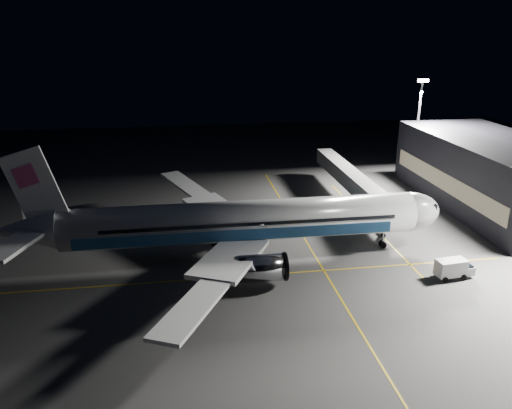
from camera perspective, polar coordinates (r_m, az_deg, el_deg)
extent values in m
plane|color=#4C4C4F|center=(70.25, -1.51, -5.90)|extent=(200.00, 200.00, 0.00)
cube|color=gold|center=(72.02, 6.44, -5.35)|extent=(0.25, 80.00, 0.01)
cube|color=gold|center=(64.93, -0.84, -8.16)|extent=(70.00, 0.25, 0.01)
cube|color=gold|center=(84.34, 12.63, -1.90)|extent=(0.25, 40.00, 0.01)
cylinder|color=silver|center=(68.14, -1.55, -1.88)|extent=(48.00, 5.60, 5.60)
ellipsoid|color=silver|center=(74.73, 17.04, -0.79)|extent=(8.96, 5.60, 5.60)
cube|color=black|center=(75.41, 18.69, 0.02)|extent=(2.20, 3.40, 0.90)
cone|color=silver|center=(70.75, -25.14, -2.73)|extent=(9.00, 5.49, 5.49)
cube|color=navy|center=(70.93, -2.62, -1.78)|extent=(42.24, 0.25, 1.50)
cube|color=navy|center=(65.82, -2.11, -3.53)|extent=(42.24, 0.25, 1.50)
cube|color=silver|center=(75.92, -4.16, -0.91)|extent=(11.36, 15.23, 1.53)
cube|color=silver|center=(61.24, -2.94, -6.11)|extent=(11.36, 15.23, 1.53)
cube|color=silver|center=(87.30, -8.11, 2.31)|extent=(8.57, 13.22, 1.31)
cube|color=silver|center=(49.61, -7.33, -11.75)|extent=(8.57, 13.22, 1.31)
cube|color=silver|center=(75.18, -23.77, -1.02)|extent=(6.20, 9.67, 0.45)
cube|color=silver|center=(65.90, -25.94, -4.17)|extent=(6.20, 9.67, 0.45)
cube|color=white|center=(68.25, -24.00, 1.93)|extent=(7.53, 0.40, 10.28)
cube|color=#CB4587|center=(68.10, -24.81, 3.01)|extent=(3.22, 0.55, 3.22)
cylinder|color=#B7B7BF|center=(77.59, -1.47, -1.31)|extent=(5.60, 3.40, 3.40)
cylinder|color=#B7B7BF|center=(61.28, 0.65, -7.27)|extent=(5.60, 3.40, 3.40)
cylinder|color=#9999A0|center=(74.79, 14.30, -3.85)|extent=(0.26, 0.26, 2.50)
cylinder|color=black|center=(75.11, 14.25, -4.41)|extent=(0.90, 0.70, 0.90)
cylinder|color=#9999A0|center=(73.38, -4.27, -3.72)|extent=(0.26, 0.26, 2.50)
cylinder|color=#9999A0|center=(65.59, -3.67, -6.67)|extent=(0.26, 0.26, 2.50)
cylinder|color=black|center=(73.66, -4.25, -4.22)|extent=(1.10, 1.60, 1.10)
cylinder|color=black|center=(65.90, -3.65, -7.22)|extent=(1.10, 1.60, 1.10)
cube|color=black|center=(96.87, 25.45, 3.19)|extent=(18.00, 40.00, 12.00)
cube|color=brown|center=(92.44, 20.68, 2.47)|extent=(0.15, 36.00, 3.00)
cube|color=#B2B2B7|center=(91.78, 10.64, 3.05)|extent=(3.00, 33.90, 2.80)
cube|color=#B2B2B7|center=(77.74, 14.37, -0.29)|extent=(3.60, 3.20, 3.40)
cylinder|color=#9999A0|center=(78.80, 14.18, -2.37)|extent=(0.70, 0.70, 3.10)
cylinder|color=black|center=(78.49, 14.35, -3.43)|extent=(0.70, 0.30, 0.70)
cylinder|color=black|center=(80.01, 13.87, -2.93)|extent=(0.70, 0.30, 0.70)
cylinder|color=#59595E|center=(108.13, 17.92, 7.89)|extent=(0.44, 0.44, 20.00)
cube|color=#59595E|center=(106.68, 18.50, 13.30)|extent=(2.40, 0.50, 0.80)
cube|color=white|center=(106.36, 18.59, 13.27)|extent=(2.20, 0.15, 0.60)
cube|color=silver|center=(68.42, 21.39, -6.72)|extent=(3.97, 2.27, 2.09)
cube|color=silver|center=(69.95, 22.86, -6.86)|extent=(1.69, 1.95, 1.14)
cube|color=black|center=(69.76, 22.91, -6.51)|extent=(1.30, 1.72, 0.47)
cylinder|color=black|center=(70.34, 21.71, -7.02)|extent=(0.78, 0.31, 0.76)
cylinder|color=black|center=(68.94, 22.66, -7.71)|extent=(0.78, 0.31, 0.76)
cylinder|color=black|center=(68.88, 19.89, -7.36)|extent=(0.78, 0.31, 0.76)
cylinder|color=black|center=(67.45, 20.82, -8.07)|extent=(0.78, 0.31, 0.76)
cube|color=black|center=(82.21, -3.09, -1.52)|extent=(2.29, 1.69, 0.95)
cube|color=black|center=(82.00, -3.10, -1.13)|extent=(1.02, 1.02, 0.52)
sphere|color=#FFF2CC|center=(81.50, -3.23, -1.72)|extent=(0.22, 0.22, 0.22)
sphere|color=#FFF2CC|center=(81.74, -2.66, -1.64)|extent=(0.22, 0.22, 0.22)
cylinder|color=black|center=(83.22, -2.73, -1.53)|extent=(0.54, 0.29, 0.52)
cylinder|color=black|center=(81.93, -2.41, -1.88)|extent=(0.54, 0.29, 0.52)
cylinder|color=black|center=(82.80, -3.75, -1.67)|extent=(0.54, 0.29, 0.52)
cylinder|color=black|center=(81.49, -3.44, -2.02)|extent=(0.54, 0.29, 0.52)
cone|color=orange|center=(74.45, -8.15, -4.34)|extent=(0.36, 0.36, 0.54)
cone|color=orange|center=(76.92, -0.27, -3.33)|extent=(0.35, 0.35, 0.53)
cone|color=orange|center=(76.31, -2.05, -3.53)|extent=(0.36, 0.36, 0.54)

